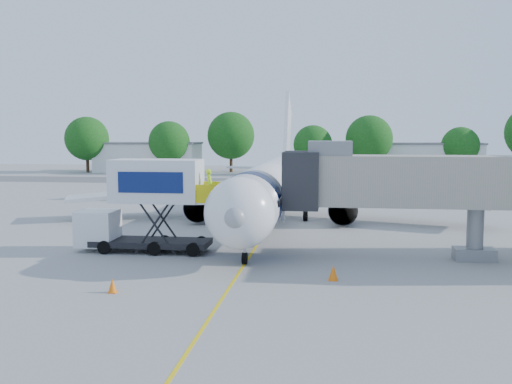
# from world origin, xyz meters

# --- Properties ---
(ground) EXTENTS (160.00, 160.00, 0.00)m
(ground) POSITION_xyz_m (0.00, 0.00, 0.00)
(ground) COLOR #9A9A98
(ground) RESTS_ON ground
(guidance_line) EXTENTS (0.15, 70.00, 0.01)m
(guidance_line) POSITION_xyz_m (0.00, 0.00, 0.01)
(guidance_line) COLOR yellow
(guidance_line) RESTS_ON ground
(taxiway_strip) EXTENTS (120.00, 10.00, 0.01)m
(taxiway_strip) POSITION_xyz_m (0.00, 42.00, 0.00)
(taxiway_strip) COLOR #59595B
(taxiway_strip) RESTS_ON ground
(aircraft) EXTENTS (34.17, 37.73, 11.35)m
(aircraft) POSITION_xyz_m (0.00, 4.12, 2.95)
(aircraft) COLOR silver
(aircraft) RESTS_ON ground
(jet_bridge) EXTENTS (13.90, 3.20, 6.60)m
(jet_bridge) POSITION_xyz_m (7.99, -7.00, 4.34)
(jet_bridge) COLOR #9D9686
(jet_bridge) RESTS_ON ground
(catering_hiloader) EXTENTS (8.50, 2.44, 5.50)m
(catering_hiloader) POSITION_xyz_m (-6.26, -7.00, 2.76)
(catering_hiloader) COLOR black
(catering_hiloader) RESTS_ON ground
(ground_tug) EXTENTS (3.75, 2.61, 1.36)m
(ground_tug) POSITION_xyz_m (-0.48, -19.62, 0.72)
(ground_tug) COLOR silver
(ground_tug) RESTS_ON ground
(safety_cone_a) EXTENTS (0.48, 0.48, 0.76)m
(safety_cone_a) POSITION_xyz_m (4.73, -12.30, 0.36)
(safety_cone_a) COLOR orange
(safety_cone_a) RESTS_ON ground
(safety_cone_b) EXTENTS (0.40, 0.40, 0.64)m
(safety_cone_b) POSITION_xyz_m (-5.00, -15.70, 0.31)
(safety_cone_b) COLOR orange
(safety_cone_b) RESTS_ON ground
(outbuilding_left) EXTENTS (18.40, 8.40, 5.30)m
(outbuilding_left) POSITION_xyz_m (-28.00, 60.00, 2.66)
(outbuilding_left) COLOR silver
(outbuilding_left) RESTS_ON ground
(outbuilding_right) EXTENTS (16.40, 7.40, 5.30)m
(outbuilding_right) POSITION_xyz_m (22.00, 62.00, 2.66)
(outbuilding_right) COLOR silver
(outbuilding_right) RESTS_ON ground
(tree_a) EXTENTS (7.71, 7.71, 9.83)m
(tree_a) POSITION_xyz_m (-38.21, 57.04, 5.96)
(tree_a) COLOR #382314
(tree_a) RESTS_ON ground
(tree_b) EXTENTS (7.06, 7.06, 9.00)m
(tree_b) POSITION_xyz_m (-23.07, 56.41, 5.46)
(tree_b) COLOR #382314
(tree_b) RESTS_ON ground
(tree_c) EXTENTS (8.40, 8.40, 10.71)m
(tree_c) POSITION_xyz_m (-13.04, 60.98, 6.50)
(tree_c) COLOR #382314
(tree_c) RESTS_ON ground
(tree_d) EXTENTS (6.49, 6.49, 8.27)m
(tree_d) POSITION_xyz_m (1.63, 56.15, 5.02)
(tree_d) COLOR #382314
(tree_d) RESTS_ON ground
(tree_e) EXTENTS (7.75, 7.75, 9.89)m
(tree_e) POSITION_xyz_m (10.87, 56.76, 6.00)
(tree_e) COLOR #382314
(tree_e) RESTS_ON ground
(tree_f) EXTENTS (6.26, 6.26, 7.98)m
(tree_f) POSITION_xyz_m (26.03, 59.48, 4.84)
(tree_f) COLOR #382314
(tree_f) RESTS_ON ground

